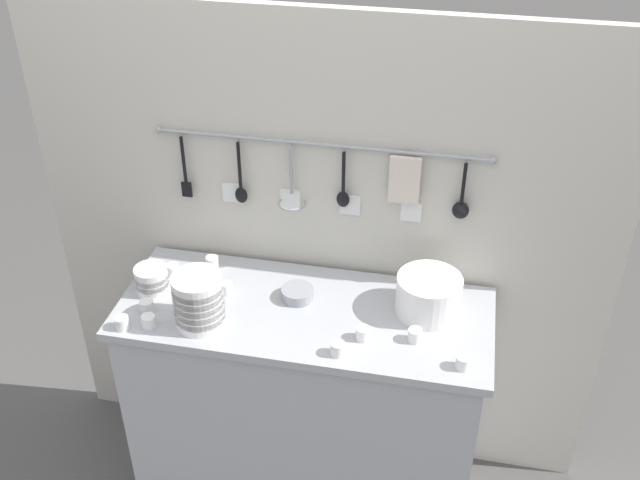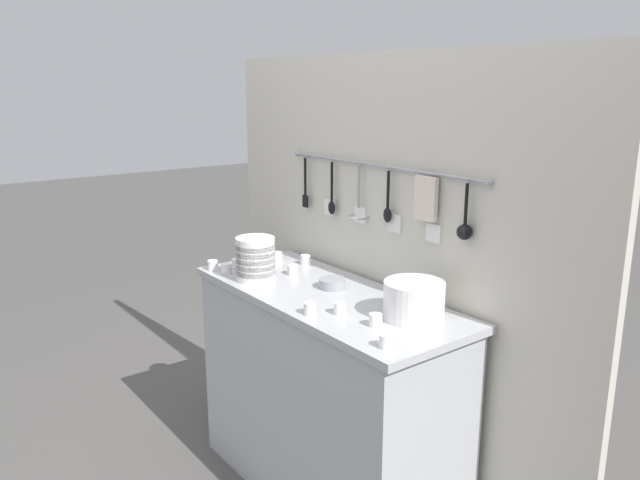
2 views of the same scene
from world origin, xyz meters
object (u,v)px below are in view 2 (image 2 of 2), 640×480
at_px(cup_mid_row, 293,270).
at_px(cup_back_right, 213,265).
at_px(steel_mixing_bowl, 332,283).
at_px(cup_centre, 226,268).
at_px(bowl_stack_back_corner, 255,253).
at_px(cup_front_right, 237,264).
at_px(plate_stack, 414,300).
at_px(cup_by_caddy, 340,308).
at_px(cup_edge_far, 277,257).
at_px(bowl_stack_nested_right, 255,259).
at_px(cup_front_left, 310,308).
at_px(cup_edge_near, 376,320).
at_px(cup_back_left, 386,341).
at_px(cup_beside_plates, 306,260).

bearing_deg(cup_mid_row, cup_back_right, -138.10).
bearing_deg(steel_mixing_bowl, cup_centre, -150.73).
xyz_separation_m(bowl_stack_back_corner, cup_front_right, (0.03, -0.11, -0.02)).
height_order(plate_stack, cup_back_right, plate_stack).
bearing_deg(cup_by_caddy, cup_front_right, -179.22).
distance_m(cup_mid_row, cup_back_right, 0.36).
height_order(steel_mixing_bowl, cup_edge_far, cup_edge_far).
xyz_separation_m(bowl_stack_nested_right, cup_centre, (-0.16, -0.05, -0.07)).
bearing_deg(cup_front_left, cup_edge_near, 26.16).
bearing_deg(cup_front_left, cup_mid_row, 152.50).
height_order(bowl_stack_nested_right, steel_mixing_bowl, bowl_stack_nested_right).
xyz_separation_m(plate_stack, cup_back_left, (0.13, -0.25, -0.05)).
bearing_deg(cup_edge_near, cup_front_left, -153.84).
bearing_deg(cup_back_right, cup_mid_row, 41.90).
distance_m(bowl_stack_back_corner, cup_edge_far, 0.11).
distance_m(cup_front_right, cup_edge_near, 0.88).
xyz_separation_m(bowl_stack_back_corner, cup_by_caddy, (0.75, -0.10, -0.02)).
xyz_separation_m(cup_beside_plates, cup_back_right, (-0.18, -0.38, 0.00)).
bearing_deg(cup_back_left, cup_beside_plates, 159.12).
relative_size(bowl_stack_nested_right, cup_back_left, 4.04).
relative_size(bowl_stack_back_corner, steel_mixing_bowl, 1.03).
xyz_separation_m(cup_beside_plates, cup_edge_far, (-0.12, -0.07, 0.00)).
xyz_separation_m(cup_front_right, cup_back_right, (-0.05, -0.10, 0.00)).
relative_size(steel_mixing_bowl, cup_mid_row, 2.42).
height_order(bowl_stack_nested_right, cup_edge_far, bowl_stack_nested_right).
bearing_deg(steel_mixing_bowl, cup_by_caddy, -32.94).
height_order(cup_back_left, cup_edge_far, same).
relative_size(steel_mixing_bowl, cup_back_left, 2.42).
bearing_deg(cup_mid_row, cup_edge_far, 163.70).
bearing_deg(bowl_stack_back_corner, cup_edge_near, -4.90).
xyz_separation_m(cup_beside_plates, cup_by_caddy, (0.59, -0.28, 0.00)).
relative_size(steel_mixing_bowl, cup_back_right, 2.42).
bearing_deg(cup_mid_row, cup_beside_plates, 124.51).
bearing_deg(cup_by_caddy, cup_beside_plates, 154.96).
bearing_deg(cup_edge_near, plate_stack, 80.61).
xyz_separation_m(cup_beside_plates, cup_back_left, (0.91, -0.35, 0.00)).
xyz_separation_m(bowl_stack_nested_right, cup_by_caddy, (0.53, 0.03, -0.07)).
height_order(bowl_stack_back_corner, cup_back_left, bowl_stack_back_corner).
bearing_deg(cup_by_caddy, cup_edge_far, 164.23).
height_order(cup_beside_plates, cup_back_left, same).
relative_size(cup_beside_plates, cup_front_right, 1.00).
height_order(cup_beside_plates, cup_front_right, same).
xyz_separation_m(plate_stack, steel_mixing_bowl, (-0.44, -0.02, -0.05)).
xyz_separation_m(steel_mixing_bowl, cup_edge_far, (-0.46, 0.04, 0.00)).
relative_size(bowl_stack_back_corner, cup_edge_near, 2.49).
bearing_deg(cup_back_right, cup_edge_near, 7.97).
bearing_deg(cup_centre, cup_back_right, -163.82).
bearing_deg(cup_centre, cup_front_left, -0.43).
height_order(cup_back_left, cup_front_right, same).
height_order(bowl_stack_back_corner, cup_front_right, bowl_stack_back_corner).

